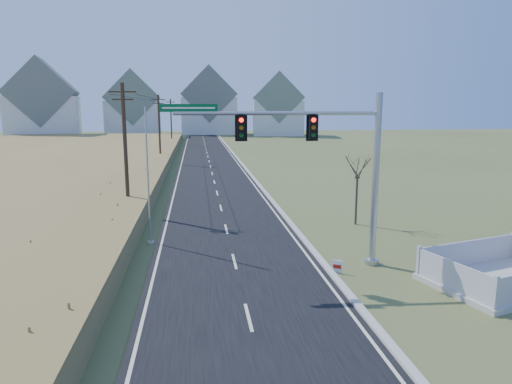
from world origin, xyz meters
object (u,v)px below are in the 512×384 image
traffic_signal_mast (335,163)px  flagpole (149,191)px  fence_enclosure (504,278)px  open_sign (337,266)px  bare_tree (358,166)px

traffic_signal_mast → flagpole: traffic_signal_mast is taller
fence_enclosure → flagpole: (-15.37, 7.91, 2.68)m
open_sign → bare_tree: bare_tree is taller
open_sign → flagpole: bearing=-178.3°
fence_enclosure → bare_tree: bare_tree is taller
fence_enclosure → bare_tree: 11.44m
traffic_signal_mast → fence_enclosure: size_ratio=1.45×
traffic_signal_mast → bare_tree: traffic_signal_mast is taller
open_sign → bare_tree: (3.81, 8.31, 3.47)m
traffic_signal_mast → fence_enclosure: 8.61m
traffic_signal_mast → bare_tree: 8.20m
traffic_signal_mast → open_sign: 4.68m
flagpole → bare_tree: size_ratio=1.58×
traffic_signal_mast → flagpole: 10.18m
fence_enclosure → bare_tree: size_ratio=1.49×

